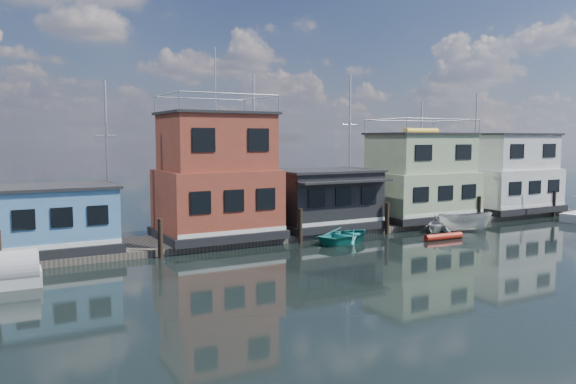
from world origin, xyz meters
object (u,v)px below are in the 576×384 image
houseboat_dark (323,198)px  dinghy_teal (347,235)px  motorboat (465,222)px  dinghy_white (436,224)px  houseboat_red (216,178)px  houseboat_green (420,178)px  houseboat_blue (57,219)px  red_kayak (443,237)px  houseboat_white (508,174)px

houseboat_dark → dinghy_teal: (-0.68, -3.88, -1.97)m
motorboat → dinghy_white: (-1.97, 0.84, -0.10)m
motorboat → dinghy_white: bearing=101.1°
houseboat_red → dinghy_white: bearing=-14.5°
houseboat_green → dinghy_white: houseboat_green is taller
houseboat_red → houseboat_green: houseboat_red is taller
houseboat_blue → red_kayak: bearing=-15.6°
houseboat_red → houseboat_white: size_ratio=1.41×
houseboat_white → houseboat_green: bearing=180.0°
houseboat_red → red_kayak: houseboat_red is taller
dinghy_teal → houseboat_green: bearing=-87.7°
houseboat_green → dinghy_teal: 10.89m
houseboat_dark → houseboat_green: bearing=0.1°
houseboat_blue → motorboat: 26.95m
motorboat → dinghy_white: 2.14m
houseboat_blue → motorboat: bearing=-10.1°
motorboat → dinghy_teal: (-9.67, 0.82, -0.27)m
red_kayak → dinghy_white: 3.04m
houseboat_dark → dinghy_white: 8.21m
motorboat → dinghy_teal: motorboat is taller
red_kayak → motorboat: size_ratio=0.79×
houseboat_white → red_kayak: bearing=-155.1°
houseboat_green → dinghy_teal: bearing=-158.1°
red_kayak → dinghy_white: (1.70, 2.48, 0.40)m
motorboat → houseboat_red: bearing=108.7°
houseboat_green → dinghy_white: bearing=-117.1°
red_kayak → houseboat_red: bearing=157.1°
houseboat_dark → dinghy_teal: size_ratio=1.72×
motorboat → dinghy_teal: size_ratio=0.87×
houseboat_dark → houseboat_blue: bearing=179.9°
houseboat_blue → houseboat_red: houseboat_red is taller
houseboat_dark → houseboat_red: bearing=179.9°
red_kayak → dinghy_teal: bearing=160.3°
houseboat_green → dinghy_teal: size_ratio=1.95×
houseboat_green → houseboat_red: bearing=-180.0°
houseboat_red → houseboat_dark: (8.00, -0.02, -1.69)m
red_kayak → houseboat_white: bearing=27.5°
houseboat_green → dinghy_teal: houseboat_green is taller
motorboat → dinghy_white: motorboat is taller
houseboat_white → dinghy_teal: 20.30m
houseboat_red → red_kayak: size_ratio=4.01×
dinghy_white → dinghy_teal: 7.70m
houseboat_blue → dinghy_white: 24.87m
motorboat → dinghy_teal: bearing=119.4°
dinghy_teal → houseboat_red: bearing=42.3°
red_kayak → dinghy_white: dinghy_white is taller
red_kayak → dinghy_white: size_ratio=1.25×
houseboat_blue → dinghy_teal: 17.35m
houseboat_white → motorboat: (-10.01, -4.72, -2.82)m
dinghy_white → dinghy_teal: (-7.70, -0.02, -0.17)m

